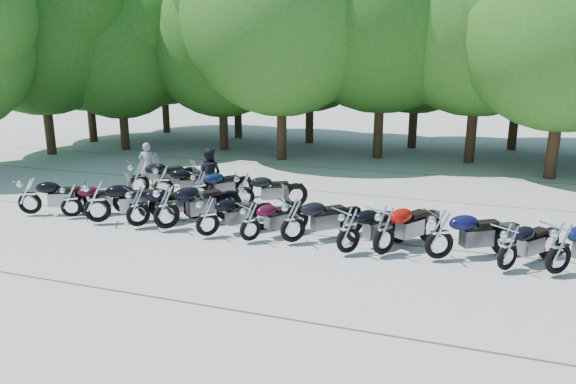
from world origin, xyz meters
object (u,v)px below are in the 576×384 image
(motorcycle_1, at_px, (71,199))
(motorcycle_11, at_px, (508,246))
(motorcycle_2, at_px, (97,200))
(rider_1, at_px, (209,174))
(motorcycle_9, at_px, (384,229))
(motorcycle_17, at_px, (244,189))
(motorcycle_12, at_px, (560,247))
(motorcycle_7, at_px, (293,219))
(motorcycle_14, at_px, (138,177))
(motorcycle_5, at_px, (207,215))
(motorcycle_3, at_px, (138,205))
(motorcycle_4, at_px, (166,205))
(motorcycle_8, at_px, (348,229))
(motorcycle_6, at_px, (250,221))
(motorcycle_0, at_px, (29,195))
(motorcycle_10, at_px, (440,233))
(rider_0, at_px, (148,165))
(motorcycle_16, at_px, (200,186))
(motorcycle_15, at_px, (163,180))

(motorcycle_1, xyz_separation_m, motorcycle_11, (11.57, -0.21, 0.03))
(motorcycle_2, xyz_separation_m, rider_1, (1.73, 3.38, 0.16))
(motorcycle_9, height_order, motorcycle_17, motorcycle_9)
(motorcycle_12, bearing_deg, motorcycle_7, 47.64)
(motorcycle_1, xyz_separation_m, motorcycle_14, (0.44, 2.67, 0.12))
(motorcycle_7, xyz_separation_m, motorcycle_9, (2.24, -0.11, 0.02))
(motorcycle_12, bearing_deg, motorcycle_5, 49.67)
(motorcycle_1, relative_size, motorcycle_9, 0.85)
(motorcycle_1, bearing_deg, motorcycle_14, -51.61)
(motorcycle_3, height_order, motorcycle_7, motorcycle_3)
(motorcycle_4, height_order, motorcycle_8, motorcycle_4)
(motorcycle_6, distance_m, motorcycle_17, 3.07)
(motorcycle_0, bearing_deg, motorcycle_5, -114.29)
(motorcycle_3, height_order, motorcycle_5, motorcycle_3)
(motorcycle_6, bearing_deg, motorcycle_10, -141.19)
(motorcycle_2, distance_m, motorcycle_4, 2.11)
(rider_0, bearing_deg, motorcycle_16, 131.03)
(motorcycle_4, height_order, motorcycle_15, motorcycle_4)
(motorcycle_9, relative_size, motorcycle_12, 1.01)
(motorcycle_3, xyz_separation_m, motorcycle_12, (10.21, 0.05, 0.02))
(motorcycle_4, xyz_separation_m, motorcycle_8, (4.94, -0.20, -0.07))
(motorcycle_6, xyz_separation_m, motorcycle_15, (-4.25, 2.90, 0.07))
(motorcycle_0, distance_m, motorcycle_14, 3.36)
(motorcycle_4, height_order, motorcycle_5, motorcycle_4)
(motorcycle_14, relative_size, motorcycle_15, 1.07)
(motorcycle_12, height_order, motorcycle_17, motorcycle_12)
(motorcycle_9, xyz_separation_m, motorcycle_11, (2.64, -0.08, -0.07))
(motorcycle_11, distance_m, motorcycle_17, 7.76)
(motorcycle_9, bearing_deg, motorcycle_1, 32.25)
(motorcycle_16, xyz_separation_m, rider_1, (-0.01, 0.71, 0.24))
(motorcycle_5, distance_m, motorcycle_6, 1.17)
(motorcycle_16, distance_m, rider_1, 0.75)
(motorcycle_2, bearing_deg, motorcycle_10, -120.54)
(motorcycle_3, bearing_deg, motorcycle_12, -143.63)
(motorcycle_0, relative_size, motorcycle_14, 0.93)
(rider_0, bearing_deg, motorcycle_15, 116.92)
(motorcycle_1, distance_m, motorcycle_6, 5.65)
(motorcycle_11, height_order, motorcycle_14, motorcycle_14)
(motorcycle_8, height_order, motorcycle_9, motorcycle_9)
(motorcycle_0, xyz_separation_m, motorcycle_12, (13.89, 0.07, 0.02))
(motorcycle_5, distance_m, motorcycle_7, 2.22)
(motorcycle_14, bearing_deg, motorcycle_7, -163.65)
(motorcycle_1, relative_size, motorcycle_2, 0.82)
(motorcycle_1, xyz_separation_m, motorcycle_7, (6.69, -0.02, 0.07))
(motorcycle_6, bearing_deg, motorcycle_12, -142.85)
(motorcycle_3, bearing_deg, rider_1, -61.93)
(motorcycle_1, distance_m, motorcycle_10, 10.16)
(rider_0, bearing_deg, motorcycle_3, 99.36)
(motorcycle_9, xyz_separation_m, motorcycle_12, (3.63, 0.02, -0.01))
(motorcycle_4, xyz_separation_m, motorcycle_11, (8.38, -0.10, -0.11))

